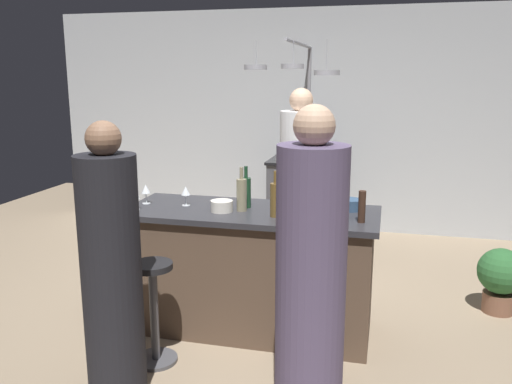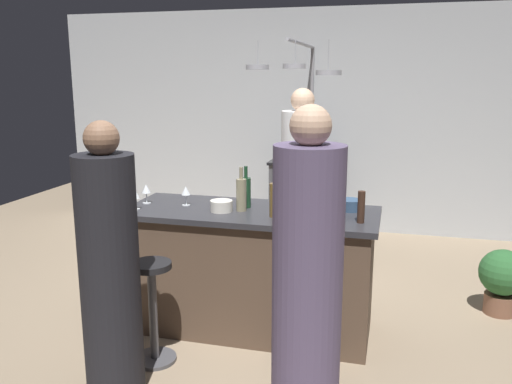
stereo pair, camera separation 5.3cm
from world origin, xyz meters
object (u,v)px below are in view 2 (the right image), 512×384
object	(u,v)px
bar_stool_left	(153,307)
mixing_bowl_blue	(350,205)
stove_range	(306,197)
mixing_bowl_ceramic	(221,206)
guest_right	(307,285)
wine_glass_near_left_guest	(135,195)
wine_bottle_white	(241,194)
wine_glass_near_right_guest	(186,191)
pepper_mill	(361,207)
guest_left	(110,273)
wine_bottle_dark	(340,198)
chef	(301,193)
wine_bottle_green	(246,192)
bar_stool_right	(315,326)
wine_bottle_rose	(311,201)
potted_plant	(502,278)
wine_bottle_amber	(275,199)
wine_glass_by_chef	(146,189)

from	to	relation	value
bar_stool_left	mixing_bowl_blue	world-z (taller)	mixing_bowl_blue
stove_range	mixing_bowl_ceramic	xyz separation A→B (m)	(-0.19, -2.53, 0.49)
guest_right	wine_glass_near_left_guest	bearing A→B (deg)	149.26
stove_range	mixing_bowl_blue	world-z (taller)	mixing_bowl_blue
wine_bottle_white	wine_glass_near_right_guest	size ratio (longest dim) A/B	2.14
stove_range	pepper_mill	size ratio (longest dim) A/B	4.24
guest_left	wine_bottle_dark	world-z (taller)	guest_left
chef	mixing_bowl_blue	world-z (taller)	chef
bar_stool_left	guest_right	bearing A→B (deg)	-19.96
wine_bottle_green	bar_stool_right	bearing A→B (deg)	-48.24
chef	bar_stool_left	distance (m)	1.89
chef	mixing_bowl_ceramic	size ratio (longest dim) A/B	11.08
wine_bottle_white	wine_glass_near_left_guest	bearing A→B (deg)	-168.35
guest_right	mixing_bowl_ceramic	world-z (taller)	guest_right
wine_bottle_rose	mixing_bowl_blue	xyz separation A→B (m)	(0.23, 0.29, -0.08)
guest_right	potted_plant	bearing A→B (deg)	54.00
pepper_mill	potted_plant	bearing A→B (deg)	39.38
bar_stool_left	mixing_bowl_ceramic	bearing A→B (deg)	61.22
stove_range	wine_bottle_amber	xyz separation A→B (m)	(0.20, -2.58, 0.58)
bar_stool_left	wine_bottle_rose	bearing A→B (deg)	28.47
chef	mixing_bowl_ceramic	world-z (taller)	chef
stove_range	mixing_bowl_ceramic	bearing A→B (deg)	-94.29
guest_left	mixing_bowl_ceramic	xyz separation A→B (m)	(0.37, 0.91, 0.20)
bar_stool_right	wine_bottle_rose	size ratio (longest dim) A/B	2.16
potted_plant	wine_bottle_rose	distance (m)	1.77
wine_bottle_rose	potted_plant	bearing A→B (deg)	31.32
bar_stool_left	wine_bottle_dark	xyz separation A→B (m)	(1.12, 0.60, 0.65)
wine_bottle_dark	wine_glass_by_chef	bearing A→B (deg)	179.19
wine_glass_near_right_guest	bar_stool_left	bearing A→B (deg)	-89.00
bar_stool_right	wine_bottle_green	world-z (taller)	wine_bottle_green
wine_bottle_dark	mixing_bowl_blue	bearing A→B (deg)	74.86
bar_stool_right	wine_glass_by_chef	xyz separation A→B (m)	(-1.37, 0.62, 0.63)
wine_glass_near_right_guest	wine_bottle_green	bearing A→B (deg)	7.72
wine_bottle_amber	chef	bearing A→B (deg)	91.60
potted_plant	wine_glass_near_left_guest	size ratio (longest dim) A/B	3.56
wine_bottle_green	mixing_bowl_blue	size ratio (longest dim) A/B	1.86
wine_bottle_amber	wine_glass_near_left_guest	distance (m)	1.01
wine_bottle_green	wine_bottle_white	distance (m)	0.11
guest_right	bar_stool_left	world-z (taller)	guest_right
wine_bottle_dark	mixing_bowl_ceramic	xyz separation A→B (m)	(-0.82, -0.07, -0.09)
wine_bottle_dark	guest_right	bearing A→B (deg)	-93.32
guest_left	wine_bottle_white	world-z (taller)	guest_left
stove_range	pepper_mill	distance (m)	2.76
stove_range	mixing_bowl_ceramic	distance (m)	2.59
chef	wine_glass_by_chef	distance (m)	1.48
wine_bottle_amber	wine_glass_near_right_guest	distance (m)	0.71
bar_stool_right	mixing_bowl_ceramic	size ratio (longest dim) A/B	4.35
stove_range	mixing_bowl_blue	size ratio (longest dim) A/B	5.47
guest_left	wine_glass_near_right_guest	xyz separation A→B (m)	(0.06, 1.01, 0.26)
chef	guest_left	world-z (taller)	chef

